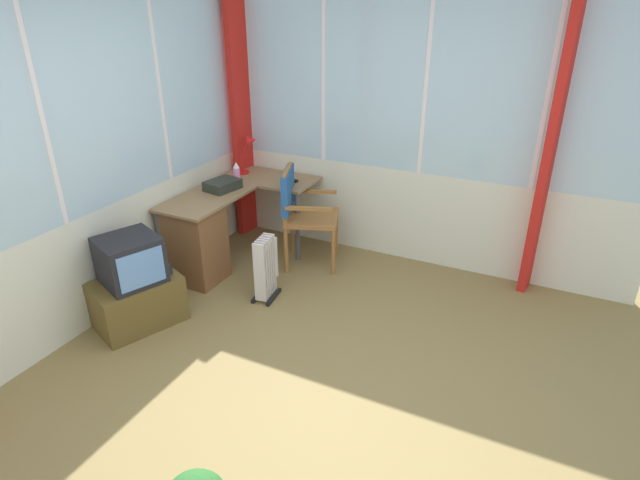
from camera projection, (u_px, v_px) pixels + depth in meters
The scene contains 13 objects.
ground at pixel (310, 408), 3.31m from camera, with size 5.45×4.87×0.06m, color olive.
north_window_panel at pixel (52, 171), 3.51m from camera, with size 4.45×0.07×2.56m.
east_window_panel at pixel (423, 130), 4.57m from camera, with size 0.07×3.87×2.56m.
curtain_corner at pixel (242, 119), 5.21m from camera, with size 0.28×0.07×2.46m, color red.
curtain_east_far at pixel (550, 152), 4.11m from camera, with size 0.28×0.07×2.46m, color red.
desk at pixel (202, 235), 4.65m from camera, with size 1.44×0.95×0.72m.
desk_lamp at pixel (249, 148), 5.18m from camera, with size 0.24×0.21×0.39m.
tv_remote at pixel (291, 180), 5.02m from camera, with size 0.04×0.15×0.02m, color black.
spray_bottle at pixel (237, 173), 4.91m from camera, with size 0.06×0.06×0.22m.
paper_tray at pixel (223, 185), 4.79m from camera, with size 0.30×0.23×0.09m, color #292D24.
wooden_armchair at pixel (298, 204), 4.79m from camera, with size 0.62×0.62×0.94m.
tv_on_stand at pixel (135, 286), 3.98m from camera, with size 0.76×0.65×0.74m.
space_heater at pixel (266, 267), 4.36m from camera, with size 0.32×0.20×0.56m.
Camera 1 is at (-2.23, -1.16, 2.37)m, focal length 28.89 mm.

